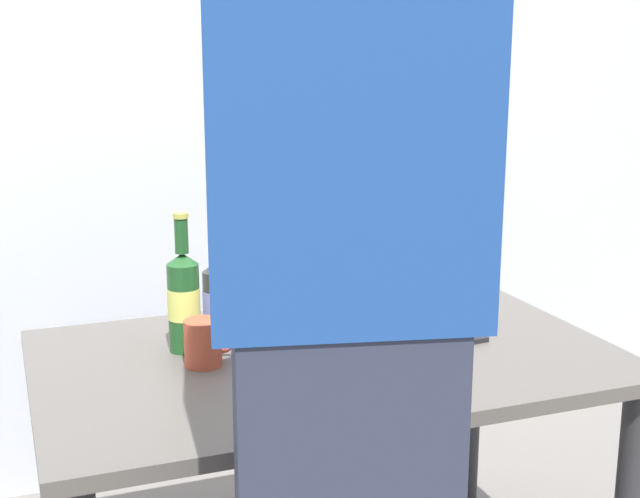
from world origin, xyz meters
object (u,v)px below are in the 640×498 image
beer_bottle_green (184,299)px  beer_bottle_brown (260,294)px  person_figure (345,346)px  coffee_mug (204,343)px  laptop (393,316)px  beer_bottle_amber (216,298)px

beer_bottle_green → beer_bottle_brown: beer_bottle_brown is taller
person_figure → coffee_mug: (-0.09, 0.61, -0.19)m
beer_bottle_brown → person_figure: 0.71m
beer_bottle_green → coffee_mug: (0.02, -0.11, -0.07)m
beer_bottle_brown → coffee_mug: beer_bottle_brown is taller
laptop → beer_bottle_amber: size_ratio=1.34×
beer_bottle_brown → coffee_mug: bearing=-150.8°
coffee_mug → person_figure: bearing=-81.8°
laptop → coffee_mug: bearing=-173.6°
beer_bottle_amber → beer_bottle_brown: (0.09, -0.08, 0.02)m
laptop → coffee_mug: (-0.49, -0.06, 0.01)m
coffee_mug → beer_bottle_brown: bearing=29.2°
laptop → coffee_mug: 0.49m
laptop → coffee_mug: size_ratio=3.05×
laptop → person_figure: (-0.40, -0.67, 0.20)m
laptop → beer_bottle_brown: 0.35m
person_figure → beer_bottle_brown: bearing=84.4°
laptop → beer_bottle_amber: bearing=165.4°
beer_bottle_amber → coffee_mug: size_ratio=2.28×
beer_bottle_green → person_figure: bearing=-81.5°
beer_bottle_green → person_figure: 0.74m
beer_bottle_brown → beer_bottle_amber: bearing=138.6°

